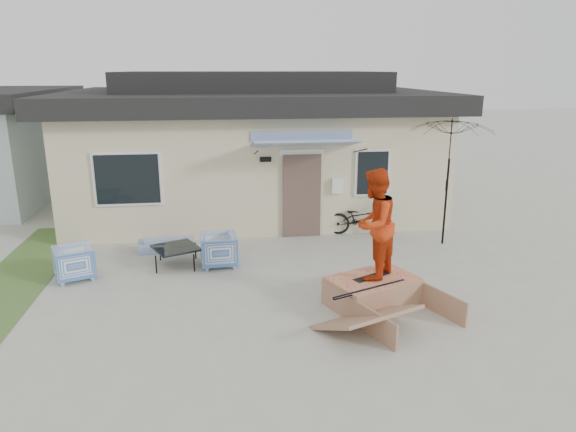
{
  "coord_description": "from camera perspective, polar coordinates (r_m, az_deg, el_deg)",
  "views": [
    {
      "loc": [
        -1.01,
        -8.16,
        4.13
      ],
      "look_at": [
        0.3,
        1.8,
        1.3
      ],
      "focal_mm": 32.69,
      "sensor_mm": 36.0,
      "label": 1
    }
  ],
  "objects": [
    {
      "name": "ground",
      "position": [
        9.2,
        -0.39,
        -10.93
      ],
      "size": [
        90.0,
        90.0,
        0.0
      ],
      "primitive_type": "plane",
      "color": "#A8A89A",
      "rests_on": "ground"
    },
    {
      "name": "grass_strip",
      "position": [
        11.74,
        -28.04,
        -6.79
      ],
      "size": [
        1.4,
        8.0,
        0.01
      ],
      "primitive_type": "cube",
      "color": "#41642C",
      "rests_on": "ground"
    },
    {
      "name": "house",
      "position": [
        16.33,
        -3.92,
        7.99
      ],
      "size": [
        10.8,
        8.49,
        4.1
      ],
      "color": "beige",
      "rests_on": "ground"
    },
    {
      "name": "loveseat",
      "position": [
        12.62,
        -13.11,
        -2.6
      ],
      "size": [
        1.3,
        0.47,
        0.5
      ],
      "primitive_type": "imported",
      "rotation": [
        0.0,
        0.0,
        3.21
      ],
      "color": "#3360A7",
      "rests_on": "ground"
    },
    {
      "name": "armchair_left",
      "position": [
        11.48,
        -22.2,
        -4.56
      ],
      "size": [
        0.92,
        0.94,
        0.76
      ],
      "primitive_type": "imported",
      "rotation": [
        0.0,
        0.0,
        1.95
      ],
      "color": "#3360A7",
      "rests_on": "ground"
    },
    {
      "name": "armchair_right",
      "position": [
        11.42,
        -7.56,
        -3.52
      ],
      "size": [
        0.76,
        0.81,
        0.78
      ],
      "primitive_type": "imported",
      "rotation": [
        0.0,
        0.0,
        -1.5
      ],
      "color": "#3360A7",
      "rests_on": "ground"
    },
    {
      "name": "coffee_table",
      "position": [
        11.62,
        -12.04,
        -4.32
      ],
      "size": [
        1.16,
        1.16,
        0.43
      ],
      "primitive_type": "cube",
      "rotation": [
        0.0,
        0.0,
        0.43
      ],
      "color": "black",
      "rests_on": "ground"
    },
    {
      "name": "bicycle",
      "position": [
        13.48,
        7.87,
        0.1
      ],
      "size": [
        1.76,
        1.03,
        1.06
      ],
      "primitive_type": "imported",
      "rotation": [
        0.0,
        0.0,
        1.28
      ],
      "color": "black",
      "rests_on": "ground"
    },
    {
      "name": "patio_umbrella",
      "position": [
        12.98,
        17.01,
        4.47
      ],
      "size": [
        2.41,
        2.32,
        2.2
      ],
      "color": "black",
      "rests_on": "ground"
    },
    {
      "name": "skate_ramp",
      "position": [
        9.69,
        9.18,
        -8.09
      ],
      "size": [
        2.17,
        2.44,
        0.5
      ],
      "primitive_type": null,
      "rotation": [
        0.0,
        0.0,
        0.4
      ],
      "color": "#93674C",
      "rests_on": "ground"
    },
    {
      "name": "skateboard",
      "position": [
        9.61,
        9.06,
        -6.49
      ],
      "size": [
        0.75,
        0.51,
        0.05
      ],
      "primitive_type": "cube",
      "rotation": [
        0.0,
        0.0,
        0.48
      ],
      "color": "black",
      "rests_on": "skate_ramp"
    },
    {
      "name": "skater",
      "position": [
        9.28,
        9.33,
        -0.72
      ],
      "size": [
        1.19,
        1.22,
        1.97
      ],
      "primitive_type": "imported",
      "rotation": [
        0.0,
        0.0,
        4.02
      ],
      "color": "red",
      "rests_on": "skateboard"
    }
  ]
}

